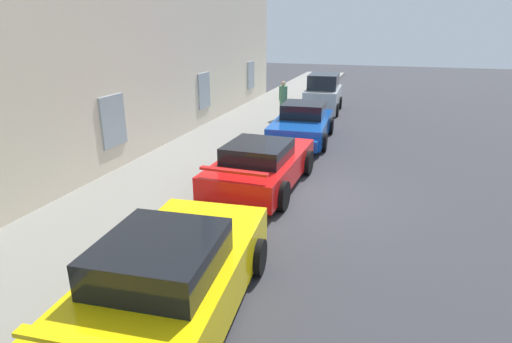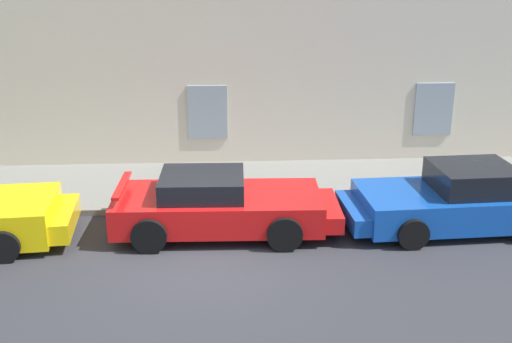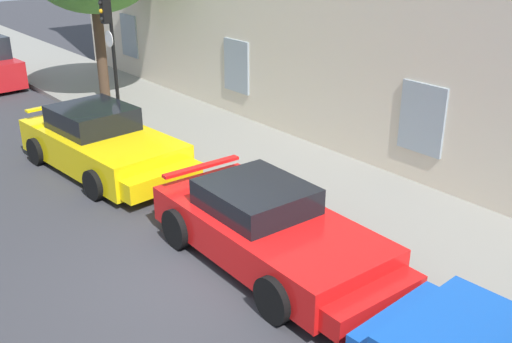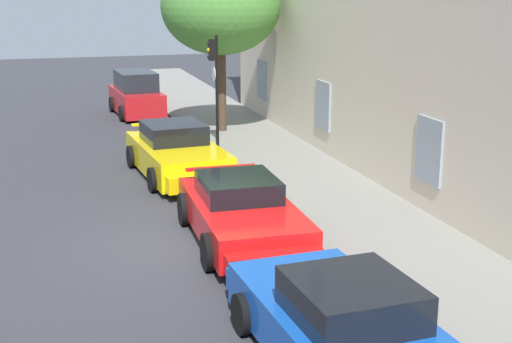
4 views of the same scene
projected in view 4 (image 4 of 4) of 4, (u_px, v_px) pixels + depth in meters
name	position (u px, v px, depth m)	size (l,w,h in m)	color
ground_plane	(172.00, 244.00, 15.04)	(80.00, 80.00, 0.00)	#333338
sidewalk	(358.00, 222.00, 16.20)	(60.00, 3.46, 0.14)	gray
sportscar_red_lead	(179.00, 155.00, 20.04)	(4.95, 2.49, 1.45)	yellow
sportscar_yellow_flank	(244.00, 216.00, 14.90)	(4.87, 2.29, 1.32)	red
sportscar_white_middle	(336.00, 321.00, 10.30)	(4.75, 2.37, 1.41)	#144CB2
hatchback_parked	(136.00, 95.00, 29.33)	(3.94, 2.01, 1.80)	red
tree_near_kerb	(221.00, 7.00, 24.75)	(4.12, 4.12, 5.99)	#473323
traffic_light	(214.00, 72.00, 22.71)	(0.44, 0.36, 3.54)	black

